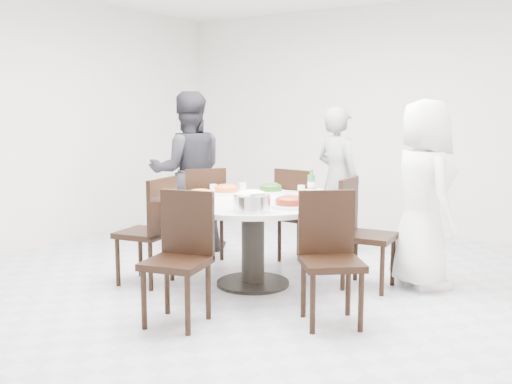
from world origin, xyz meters
The scene contains 23 objects.
floor centered at (0.00, 0.00, 0.00)m, with size 6.00×6.00×0.01m, color silver.
wall_back centered at (0.00, 3.00, 1.40)m, with size 6.00×0.01×2.80m, color silver.
wall_left centered at (-3.00, 0.00, 1.40)m, with size 0.01×6.00×2.80m, color silver.
dining_table centered at (-0.19, 0.14, 0.38)m, with size 1.50×1.50×0.75m, color white.
chair_ne centered at (0.70, 0.60, 0.47)m, with size 0.42×0.42×0.95m, color black.
chair_n centered at (-0.22, 1.11, 0.47)m, with size 0.42×0.42×0.95m, color black.
chair_nw centered at (-1.16, 0.64, 0.47)m, with size 0.42×0.42×0.95m, color black.
chair_sw centered at (-1.02, -0.34, 0.47)m, with size 0.42×0.42×0.95m, color black.
chair_s centered at (-0.12, -0.97, 0.47)m, with size 0.42×0.42×0.95m, color black.
chair_se centered at (0.81, -0.37, 0.47)m, with size 0.42×0.42×0.95m, color black.
diner_right centered at (1.06, 0.91, 0.81)m, with size 0.79×0.52×1.62m, color white.
diner_middle centered at (-0.11, 1.68, 0.78)m, with size 0.57×0.37×1.56m, color black.
diner_left centered at (-1.51, 0.88, 0.86)m, with size 0.84×0.65×1.72m, color black.
dish_greens centered at (-0.30, 0.62, 0.78)m, with size 0.27×0.27×0.07m, color white.
dish_pale centered at (0.20, 0.45, 0.78)m, with size 0.25×0.25×0.07m, color white.
dish_orange centered at (-0.60, 0.32, 0.79)m, with size 0.28×0.28×0.07m, color white.
dish_redbrown centered at (0.26, 0.00, 0.79)m, with size 0.31×0.31×0.08m, color white.
dish_tofu centered at (-0.59, -0.08, 0.79)m, with size 0.29×0.29×0.07m, color white.
rice_bowl centered at (0.09, -0.30, 0.81)m, with size 0.29×0.29×0.12m, color silver.
soup_bowl centered at (-0.53, -0.27, 0.79)m, with size 0.24×0.24×0.08m, color white.
beverage_bottle centered at (0.10, 0.68, 0.87)m, with size 0.07×0.07×0.24m, color #2A6B3D.
tea_cups centered at (-0.19, 0.76, 0.79)m, with size 0.07×0.07×0.08m, color white.
chopsticks centered at (-0.21, 0.76, 0.76)m, with size 0.24×0.04×0.01m, color tan, non-canonical shape.
Camera 1 is at (2.60, -4.15, 1.55)m, focal length 42.00 mm.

